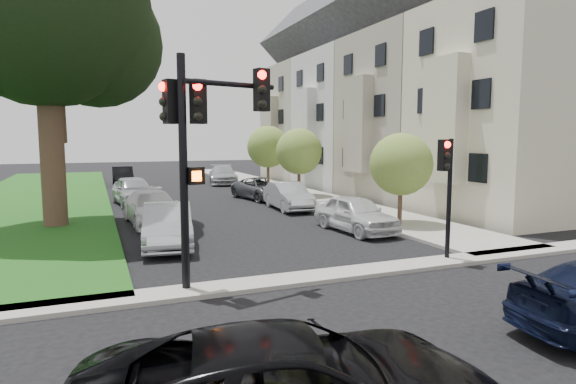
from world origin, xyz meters
name	(u,v)px	position (x,y,z in m)	size (l,w,h in m)	color
ground	(369,301)	(0.00, 0.00, 0.00)	(140.00, 140.00, 0.00)	black
grass_strip	(39,197)	(-9.00, 24.00, 0.06)	(8.00, 44.00, 0.12)	#175913
sidewalk_right	(276,188)	(6.75, 24.00, 0.06)	(3.50, 44.00, 0.12)	gray
sidewalk_cross	(330,275)	(0.00, 2.00, 0.06)	(60.00, 1.00, 0.12)	gray
house_a	(512,69)	(12.45, 8.00, 6.93)	(7.70, 7.55, 15.97)	#BDB696
house_b	(413,85)	(12.45, 15.50, 6.93)	(7.70, 7.55, 15.97)	#BBAFA3
house_c	(351,95)	(12.45, 23.00, 6.93)	(7.70, 7.55, 15.97)	#BABABA
house_d	(310,102)	(12.45, 30.50, 6.93)	(7.70, 7.55, 15.97)	gray
eucalyptus	(42,2)	(-7.37, 12.70, 9.07)	(9.38, 8.51, 13.28)	brown
small_tree_a	(401,164)	(6.20, 7.67, 2.63)	(2.63, 2.63, 3.95)	brown
small_tree_b	(299,151)	(6.20, 18.46, 2.89)	(2.90, 2.90, 4.35)	brown
small_tree_c	(268,147)	(6.20, 24.22, 3.08)	(3.08, 3.08, 4.62)	brown
traffic_signal_main	(201,130)	(-3.35, 2.24, 3.91)	(2.77, 0.83, 5.67)	black
traffic_signal_secondary	(447,177)	(3.95, 2.19, 2.59)	(0.48, 0.39, 3.71)	black
car_parked_0	(356,214)	(3.84, 7.30, 0.73)	(1.72, 4.27, 1.45)	silver
car_parked_1	(288,196)	(3.60, 13.82, 0.71)	(1.51, 4.32, 1.42)	#999BA0
car_parked_2	(262,189)	(3.69, 18.31, 0.66)	(2.19, 4.76, 1.32)	#3F4247
car_parked_4	(223,175)	(3.98, 28.99, 0.76)	(2.13, 5.24, 1.52)	#999BA0
car_parked_5	(167,225)	(-3.50, 7.42, 0.74)	(1.57, 4.49, 1.48)	#999BA0
car_parked_6	(153,208)	(-3.47, 12.03, 0.72)	(2.03, 4.98, 1.45)	silver
car_parked_7	(134,191)	(-3.74, 18.73, 0.81)	(1.90, 4.73, 1.61)	#999BA0
car_parked_9	(123,176)	(-3.64, 31.26, 0.73)	(1.55, 4.45, 1.47)	black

